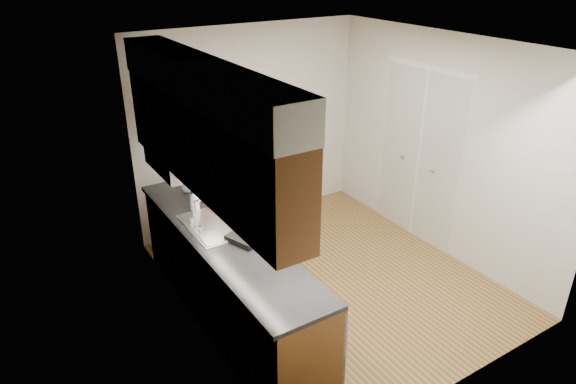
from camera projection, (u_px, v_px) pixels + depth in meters
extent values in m
plane|color=olive|center=(330.00, 280.00, 5.59)|extent=(3.50, 3.50, 0.00)
plane|color=white|center=(340.00, 44.00, 4.52)|extent=(3.50, 3.50, 0.00)
cube|color=beige|center=(192.00, 212.00, 4.34)|extent=(0.02, 3.50, 2.50)
cube|color=beige|center=(441.00, 146.00, 5.78)|extent=(0.02, 3.50, 2.50)
cube|color=beige|center=(250.00, 127.00, 6.40)|extent=(3.00, 0.02, 2.50)
cube|color=brown|center=(228.00, 279.00, 4.82)|extent=(0.60, 2.80, 0.90)
cube|color=black|center=(224.00, 236.00, 4.62)|extent=(0.63, 2.80, 0.04)
cube|color=#B2B2B7|center=(217.00, 230.00, 4.79)|extent=(0.48, 0.68, 0.14)
cube|color=#B2B2B7|center=(216.00, 225.00, 4.77)|extent=(0.52, 0.72, 0.01)
cube|color=#B2B2B7|center=(322.00, 333.00, 4.11)|extent=(0.03, 0.60, 0.80)
cube|color=brown|center=(205.00, 144.00, 4.17)|extent=(0.33, 2.80, 0.75)
cube|color=silver|center=(200.00, 80.00, 3.95)|extent=(0.35, 2.80, 0.30)
cube|color=#A5A5AA|center=(179.00, 161.00, 5.05)|extent=(0.46, 0.75, 0.16)
cube|color=silver|center=(419.00, 157.00, 6.10)|extent=(0.02, 1.22, 2.05)
cube|color=slate|center=(262.00, 282.00, 5.53)|extent=(0.80, 1.05, 0.02)
imported|color=#A6C4CB|center=(260.00, 212.00, 5.17)|extent=(0.61, 0.71, 1.69)
imported|color=silver|center=(195.00, 199.00, 4.98)|extent=(0.13, 0.13, 0.24)
imported|color=silver|center=(210.00, 191.00, 5.23)|extent=(0.10, 0.10, 0.18)
imported|color=silver|center=(187.00, 184.00, 5.39)|extent=(0.18, 0.18, 0.19)
cylinder|color=#B7371F|center=(209.00, 197.00, 5.16)|extent=(0.07, 0.07, 0.13)
cylinder|color=#A5A5AA|center=(208.00, 192.00, 5.27)|extent=(0.08, 0.08, 0.12)
cube|color=black|center=(249.00, 236.00, 4.54)|extent=(0.42, 0.39, 0.05)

